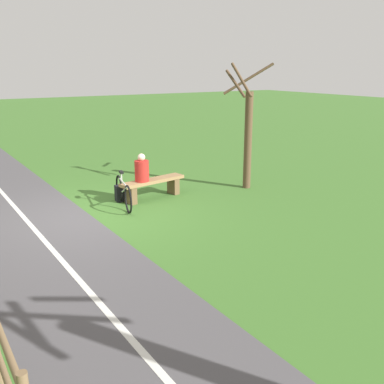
{
  "coord_description": "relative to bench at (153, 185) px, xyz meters",
  "views": [
    {
      "loc": [
        2.96,
        9.2,
        3.23
      ],
      "look_at": [
        -1.41,
        2.12,
        0.87
      ],
      "focal_mm": 41.45,
      "sensor_mm": 36.0,
      "label": 1
    }
  ],
  "objects": [
    {
      "name": "ground_plane",
      "position": [
        1.86,
        0.5,
        -0.35
      ],
      "size": [
        80.0,
        80.0,
        0.0
      ],
      "primitive_type": "plane",
      "color": "#3D6B28"
    },
    {
      "name": "bicycle",
      "position": [
        0.9,
        0.26,
        0.0
      ],
      "size": [
        0.37,
        1.66,
        0.84
      ],
      "rotation": [
        0.0,
        0.0,
        1.37
      ],
      "color": "black",
      "rests_on": "ground_plane"
    },
    {
      "name": "paved_path",
      "position": [
        3.0,
        4.5,
        -0.34
      ],
      "size": [
        3.56,
        36.06,
        0.02
      ],
      "primitive_type": "cube",
      "rotation": [
        0.0,
        0.0,
        0.03
      ],
      "color": "#4C494C",
      "rests_on": "ground_plane"
    },
    {
      "name": "path_centre_line",
      "position": [
        3.0,
        4.5,
        -0.33
      ],
      "size": [
        0.97,
        31.99,
        0.0
      ],
      "primitive_type": "cube",
      "rotation": [
        0.0,
        0.0,
        0.03
      ],
      "color": "silver",
      "rests_on": "paved_path"
    },
    {
      "name": "person_seated",
      "position": [
        0.31,
        0.05,
        0.45
      ],
      "size": [
        0.4,
        0.4,
        0.69
      ],
      "rotation": [
        0.0,
        0.0,
        0.17
      ],
      "color": "#B2231E",
      "rests_on": "bench"
    },
    {
      "name": "backpack",
      "position": [
        0.75,
        -0.21,
        -0.15
      ],
      "size": [
        0.36,
        0.32,
        0.4
      ],
      "rotation": [
        0.0,
        0.0,
        3.01
      ],
      "color": "black",
      "rests_on": "ground_plane"
    },
    {
      "name": "bench",
      "position": [
        0.0,
        0.0,
        0.0
      ],
      "size": [
        1.81,
        0.65,
        0.5
      ],
      "rotation": [
        0.0,
        0.0,
        0.17
      ],
      "color": "#937047",
      "rests_on": "ground_plane"
    },
    {
      "name": "tree_far_right",
      "position": [
        -2.67,
        0.39,
        1.19
      ],
      "size": [
        1.48,
        1.4,
        3.34
      ],
      "color": "brown",
      "rests_on": "ground_plane"
    }
  ]
}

